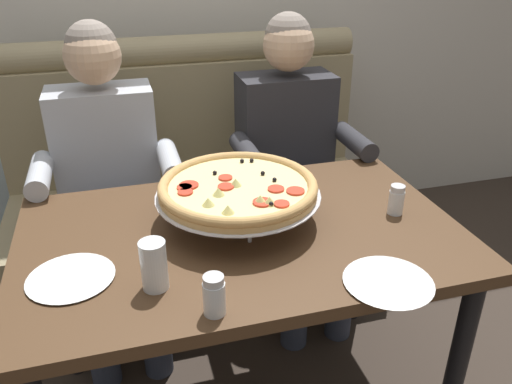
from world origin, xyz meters
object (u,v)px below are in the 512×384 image
at_px(diner_left, 108,173).
at_px(shaker_oregano, 396,202).
at_px(shaker_pepper_flakes, 214,298).
at_px(plate_near_right, 388,280).
at_px(drinking_glass, 154,268).
at_px(booth_bench, 197,201).
at_px(diner_right, 292,153).
at_px(plate_near_left, 70,276).
at_px(dining_table, 242,255).
at_px(pizza, 238,188).

distance_m(diner_left, shaker_oregano, 1.10).
bearing_deg(diner_left, shaker_pepper_flakes, -76.73).
xyz_separation_m(plate_near_right, drinking_glass, (-0.58, 0.15, 0.05)).
bearing_deg(shaker_oregano, booth_bench, 118.97).
height_order(booth_bench, diner_left, diner_left).
distance_m(diner_left, diner_right, 0.76).
relative_size(diner_left, plate_near_left, 5.61).
distance_m(diner_left, shaker_pepper_flakes, 0.99).
bearing_deg(dining_table, booth_bench, 90.00).
bearing_deg(shaker_pepper_flakes, pizza, 68.59).
height_order(pizza, drinking_glass, pizza).
relative_size(diner_left, shaker_oregano, 12.97).
bearing_deg(dining_table, drinking_glass, -143.16).
distance_m(diner_right, plate_near_right, 0.97).
relative_size(booth_bench, plate_near_right, 7.25).
height_order(diner_left, shaker_pepper_flakes, diner_left).
xyz_separation_m(shaker_pepper_flakes, plate_near_left, (-0.33, 0.23, -0.03)).
distance_m(pizza, shaker_oregano, 0.51).
bearing_deg(diner_left, drinking_glass, -82.90).
height_order(dining_table, plate_near_left, plate_near_left).
relative_size(booth_bench, diner_left, 1.33).
xyz_separation_m(dining_table, plate_near_left, (-0.49, -0.11, 0.10)).
height_order(pizza, shaker_oregano, pizza).
relative_size(dining_table, plate_near_left, 5.85).
xyz_separation_m(shaker_pepper_flakes, plate_near_right, (0.45, -0.01, -0.03)).
relative_size(plate_near_left, plate_near_right, 0.97).
xyz_separation_m(diner_left, plate_near_left, (-0.11, -0.73, 0.04)).
relative_size(shaker_oregano, drinking_glass, 0.73).
relative_size(pizza, shaker_oregano, 5.17).
bearing_deg(plate_near_right, diner_right, 85.14).
distance_m(shaker_oregano, plate_near_right, 0.39).
bearing_deg(dining_table, plate_near_left, -166.94).
height_order(booth_bench, shaker_pepper_flakes, booth_bench).
xyz_separation_m(diner_right, shaker_oregano, (0.12, -0.64, 0.07)).
bearing_deg(diner_right, plate_near_right, -94.86).
bearing_deg(plate_near_left, plate_near_right, -17.08).
height_order(dining_table, diner_left, diner_left).
height_order(shaker_pepper_flakes, drinking_glass, drinking_glass).
relative_size(pizza, plate_near_right, 2.17).
bearing_deg(diner_right, diner_left, 180.00).
bearing_deg(diner_left, booth_bench, 34.92).
bearing_deg(booth_bench, plate_near_right, -76.41).
distance_m(booth_bench, drinking_glass, 1.19).
height_order(diner_left, shaker_oregano, diner_left).
height_order(booth_bench, plate_near_right, booth_bench).
xyz_separation_m(diner_left, shaker_pepper_flakes, (0.23, -0.96, 0.08)).
distance_m(dining_table, pizza, 0.21).
bearing_deg(shaker_pepper_flakes, dining_table, 65.95).
distance_m(pizza, drinking_glass, 0.40).
xyz_separation_m(booth_bench, diner_left, (-0.38, -0.27, 0.31)).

